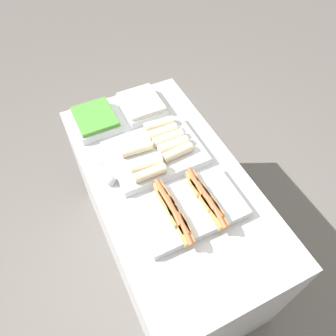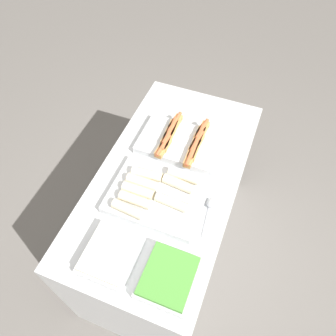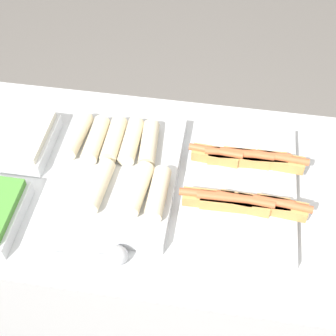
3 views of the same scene
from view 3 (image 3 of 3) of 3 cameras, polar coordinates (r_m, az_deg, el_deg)
name	(u,v)px [view 3 (image 3 of 3)]	position (r m, az deg, el deg)	size (l,w,h in m)	color
ground_plane	(169,308)	(2.26, 0.08, -16.65)	(12.00, 12.00, 0.00)	slate
counter	(169,258)	(1.84, 0.09, -10.95)	(1.46, 0.77, 0.94)	silver
tray_hotdogs	(244,186)	(1.42, 9.29, -2.19)	(0.37, 0.50, 0.10)	silver
tray_wraps	(118,169)	(1.45, -6.12, -0.08)	(0.37, 0.49, 0.10)	silver
tray_side_back	(10,138)	(1.61, -18.68, 3.44)	(0.27, 0.24, 0.07)	silver
serving_spoon_near	(115,255)	(1.29, -6.52, -10.53)	(0.22, 0.06, 0.06)	#B2B5BA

